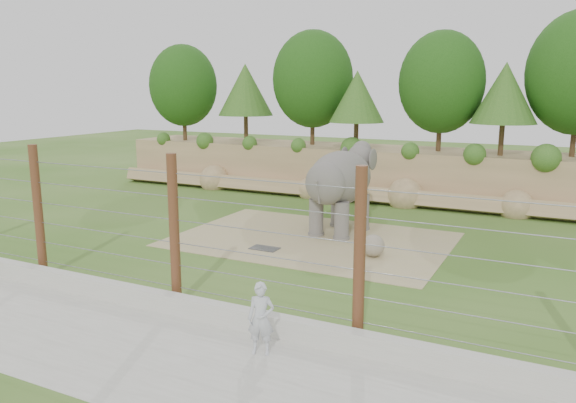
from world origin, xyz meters
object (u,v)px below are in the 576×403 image
at_px(zookeeper, 261,318).
at_px(stone_ball, 373,246).
at_px(barrier_fence, 174,231).
at_px(elephant, 340,190).

bearing_deg(zookeeper, stone_ball, 72.35).
xyz_separation_m(stone_ball, barrier_fence, (-3.26, -6.40, 1.60)).
distance_m(barrier_fence, zookeeper, 3.82).
distance_m(stone_ball, zookeeper, 7.84).
xyz_separation_m(stone_ball, zookeeper, (0.07, -7.83, 0.40)).
height_order(stone_ball, barrier_fence, barrier_fence).
bearing_deg(barrier_fence, zookeeper, -23.08).
xyz_separation_m(elephant, stone_ball, (2.23, -2.56, -1.29)).
relative_size(elephant, stone_ball, 5.52).
relative_size(stone_ball, barrier_fence, 0.04).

